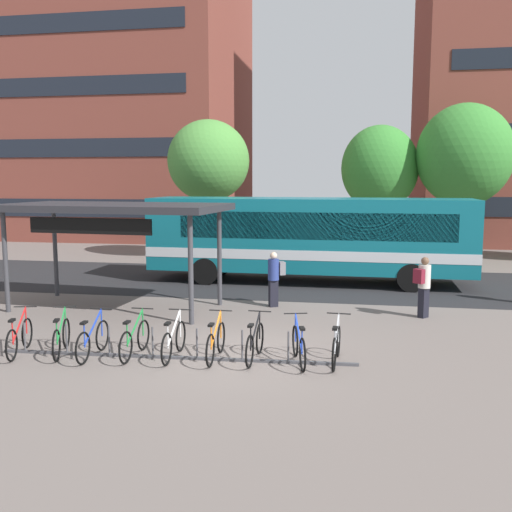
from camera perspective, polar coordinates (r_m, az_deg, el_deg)
ground at (r=13.05m, az=-1.81°, el=-9.70°), size 200.00×200.00×0.00m
bus_lane_asphalt at (r=21.91m, az=3.08°, el=-2.58°), size 80.00×7.20×0.01m
city_bus at (r=21.60m, az=5.10°, el=2.00°), size 12.07×2.79×3.20m
bike_rack at (r=12.76m, az=-8.11°, el=-9.75°), size 7.94×0.46×0.70m
parked_bicycle_red_0 at (r=13.92m, az=-22.57°, el=-7.54°), size 0.60×1.68×0.99m
parked_bicycle_green_1 at (r=13.58m, az=-18.88°, el=-7.74°), size 0.66×1.66×0.99m
parked_bicycle_blue_2 at (r=13.17m, az=-16.00°, el=-8.09°), size 0.52×1.72×0.99m
parked_bicycle_green_3 at (r=12.99m, az=-12.02°, el=-8.19°), size 0.52×1.72×0.99m
parked_bicycle_white_4 at (r=12.73m, az=-8.22°, el=-8.42°), size 0.52×1.72×0.99m
parked_bicycle_orange_5 at (r=12.54m, az=-4.04°, el=-8.61°), size 0.52×1.72×0.99m
parked_bicycle_black_6 at (r=12.45m, az=-0.11°, el=-8.72°), size 0.52×1.72×0.99m
parked_bicycle_blue_7 at (r=12.26m, az=4.30°, el=-8.99°), size 0.61×1.68×0.99m
parked_bicycle_silver_8 at (r=12.35m, az=8.04°, el=-8.92°), size 0.52×1.72×0.99m
transit_shelter at (r=17.50m, az=-14.09°, el=4.45°), size 6.82×3.80×3.17m
commuter_maroon_pack_0 at (r=16.75m, az=16.41°, el=-2.61°), size 0.58×0.60×1.73m
commuter_grey_pack_1 at (r=17.49m, az=1.86°, el=-1.95°), size 0.60×0.51×1.70m
street_tree_0 at (r=30.48m, az=20.14°, el=9.46°), size 4.69×4.69×7.63m
street_tree_2 at (r=28.21m, az=-4.78°, el=9.44°), size 3.98×3.98×6.78m
street_tree_3 at (r=30.80m, az=12.27°, el=8.56°), size 3.99×3.99×6.71m
building_left_wing at (r=44.62m, az=-16.93°, el=16.31°), size 22.28×14.05×21.72m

